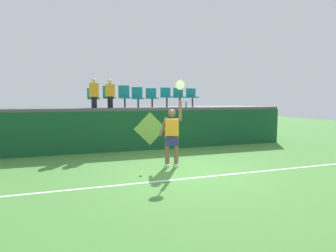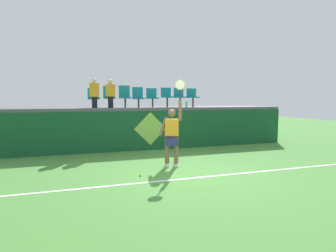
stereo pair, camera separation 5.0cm
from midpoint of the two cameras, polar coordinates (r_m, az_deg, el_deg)
ground_plane at (r=7.55m, az=3.41°, el=-9.29°), size 40.00×40.00×0.00m
court_back_wall at (r=10.70m, az=-3.65°, el=-0.89°), size 11.71×0.20×1.49m
spectator_platform at (r=12.02m, az=-5.43°, el=3.63°), size 11.71×2.94×0.12m
court_baseline_stripe at (r=6.97m, az=5.45°, el=-10.53°), size 10.54×0.08×0.01m
tennis_player at (r=7.93m, az=0.64°, el=-1.73°), size 0.74×0.35×2.47m
tennis_ball at (r=7.09m, az=-5.83°, el=-10.00°), size 0.07×0.07×0.07m
water_bottle at (r=11.19m, az=3.62°, el=4.45°), size 0.07×0.07×0.25m
stadium_chair_0 at (r=11.16m, az=-15.25°, el=5.78°), size 0.44×0.42×0.76m
stadium_chair_1 at (r=11.22m, az=-12.20°, el=6.09°), size 0.44×0.42×0.85m
stadium_chair_2 at (r=11.31m, az=-9.09°, el=6.21°), size 0.44×0.42×0.88m
stadium_chair_3 at (r=11.41m, az=-6.38°, el=6.06°), size 0.44×0.42×0.83m
stadium_chair_4 at (r=11.55m, az=-3.50°, el=6.05°), size 0.44×0.42×0.79m
stadium_chair_5 at (r=11.73m, az=-0.48°, el=6.24°), size 0.44×0.42×0.82m
stadium_chair_6 at (r=11.92m, az=2.17°, el=6.19°), size 0.44×0.42×0.81m
stadium_chair_7 at (r=12.14m, az=4.81°, el=6.15°), size 0.44×0.42×0.81m
spectator_0 at (r=10.73m, az=-15.12°, el=6.62°), size 0.34×0.20×1.10m
spectator_1 at (r=10.80m, az=-11.96°, el=6.65°), size 0.34×0.20×1.08m
wall_signage_mount at (r=10.69m, az=-3.83°, el=-4.92°), size 1.27×0.01×1.46m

